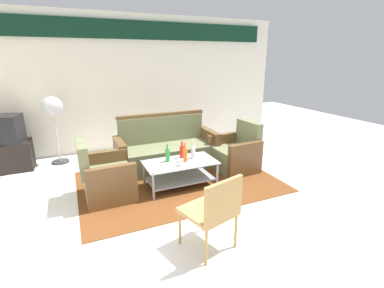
# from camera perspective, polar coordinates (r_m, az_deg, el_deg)

# --- Properties ---
(ground_plane) EXTENTS (14.00, 14.00, 0.00)m
(ground_plane) POSITION_cam_1_polar(r_m,az_deg,el_deg) (3.87, 2.03, -12.73)
(ground_plane) COLOR white
(wall_back) EXTENTS (6.52, 0.19, 2.80)m
(wall_back) POSITION_cam_1_polar(r_m,az_deg,el_deg) (6.25, -10.44, 12.88)
(wall_back) COLOR silver
(wall_back) RESTS_ON ground
(rug) EXTENTS (3.09, 2.13, 0.01)m
(rug) POSITION_cam_1_polar(r_m,az_deg,el_deg) (4.56, -2.78, -7.70)
(rug) COLOR brown
(rug) RESTS_ON ground
(couch) EXTENTS (1.80, 0.75, 0.96)m
(couch) POSITION_cam_1_polar(r_m,az_deg,el_deg) (5.05, -5.19, -1.44)
(couch) COLOR #6B704C
(couch) RESTS_ON rug
(armchair_left) EXTENTS (0.71, 0.77, 0.85)m
(armchair_left) POSITION_cam_1_polar(r_m,az_deg,el_deg) (4.16, -17.30, -6.84)
(armchair_left) COLOR #6B704C
(armchair_left) RESTS_ON rug
(armchair_right) EXTENTS (0.74, 0.80, 0.85)m
(armchair_right) POSITION_cam_1_polar(r_m,az_deg,el_deg) (5.01, 8.95, -2.08)
(armchair_right) COLOR #6B704C
(armchair_right) RESTS_ON rug
(coffee_table) EXTENTS (1.10, 0.60, 0.40)m
(coffee_table) POSITION_cam_1_polar(r_m,az_deg,el_deg) (4.31, -2.42, -5.40)
(coffee_table) COLOR silver
(coffee_table) RESTS_ON rug
(bottle_clear) EXTENTS (0.07, 0.07, 0.29)m
(bottle_clear) POSITION_cam_1_polar(r_m,az_deg,el_deg) (4.36, 0.26, -1.58)
(bottle_clear) COLOR silver
(bottle_clear) RESTS_ON coffee_table
(bottle_green) EXTENTS (0.07, 0.07, 0.28)m
(bottle_green) POSITION_cam_1_polar(r_m,az_deg,el_deg) (4.25, -5.05, -2.26)
(bottle_green) COLOR #2D8C38
(bottle_green) RESTS_ON coffee_table
(bottle_orange) EXTENTS (0.07, 0.07, 0.30)m
(bottle_orange) POSITION_cam_1_polar(r_m,az_deg,el_deg) (4.24, -1.46, -2.15)
(bottle_orange) COLOR #D85919
(bottle_orange) RESTS_ON coffee_table
(bottle_red) EXTENTS (0.08, 0.08, 0.27)m
(bottle_red) POSITION_cam_1_polar(r_m,az_deg,el_deg) (4.39, -2.05, -1.60)
(bottle_red) COLOR red
(bottle_red) RESTS_ON coffee_table
(cup) EXTENTS (0.08, 0.08, 0.10)m
(cup) POSITION_cam_1_polar(r_m,az_deg,el_deg) (4.10, -2.34, -3.79)
(cup) COLOR silver
(cup) RESTS_ON coffee_table
(tv_stand) EXTENTS (0.80, 0.50, 0.52)m
(tv_stand) POSITION_cam_1_polar(r_m,az_deg,el_deg) (5.91, -33.76, -2.15)
(tv_stand) COLOR black
(tv_stand) RESTS_ON ground
(television) EXTENTS (0.68, 0.56, 0.48)m
(television) POSITION_cam_1_polar(r_m,az_deg,el_deg) (5.79, -34.58, 2.54)
(television) COLOR black
(television) RESTS_ON tv_stand
(pedestal_fan) EXTENTS (0.36, 0.36, 1.27)m
(pedestal_fan) POSITION_cam_1_polar(r_m,az_deg,el_deg) (5.68, -26.73, 6.18)
(pedestal_fan) COLOR #2D2D33
(pedestal_fan) RESTS_ON ground
(wicker_chair) EXTENTS (0.59, 0.59, 0.84)m
(wicker_chair) POSITION_cam_1_polar(r_m,az_deg,el_deg) (2.86, 4.58, -13.04)
(wicker_chair) COLOR #AD844C
(wicker_chair) RESTS_ON ground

